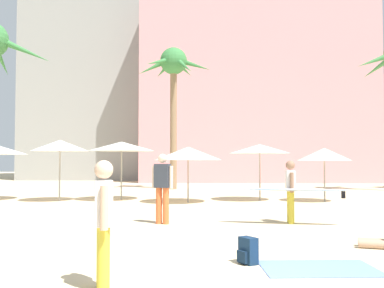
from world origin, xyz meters
name	(u,v)px	position (x,y,z in m)	size (l,w,h in m)	color
hotel_pink	(252,94)	(4.00, 31.96, 7.41)	(18.07, 10.45, 14.81)	pink
hotel_tower_gray	(119,36)	(-8.49, 36.51, 13.86)	(15.26, 11.49, 27.72)	gray
palm_tree_center	(173,74)	(-1.95, 19.96, 6.78)	(4.39, 3.99, 8.32)	#896B4C
cafe_umbrella_0	(324,154)	(4.72, 12.33, 1.90)	(2.14, 2.14, 2.16)	gray
cafe_umbrella_1	(260,149)	(2.17, 12.72, 2.14)	(2.52, 2.52, 2.33)	gray
cafe_umbrella_2	(122,146)	(-3.61, 12.78, 2.25)	(2.77, 2.77, 2.45)	gray
cafe_umbrella_3	(188,153)	(-0.77, 11.78, 1.93)	(2.68, 2.68, 2.20)	gray
cafe_umbrella_5	(60,146)	(-6.05, 12.24, 2.26)	(2.34, 2.34, 2.50)	gray
beach_towel	(319,268)	(1.61, 1.26, 0.01)	(1.72, 1.08, 0.01)	#6684E0
backpack	(248,251)	(0.57, 1.55, 0.20)	(0.34, 0.35, 0.42)	#132944
person_near_right	(292,189)	(2.14, 5.99, 0.90)	(3.11, 1.03, 1.64)	gold
person_mid_left	(103,218)	(-1.41, 0.12, 0.90)	(0.32, 0.61, 1.64)	gold
person_mid_right	(162,185)	(-1.22, 5.91, 1.00)	(0.60, 0.35, 1.82)	orange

